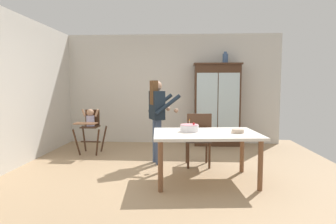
{
  "coord_description": "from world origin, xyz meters",
  "views": [
    {
      "loc": [
        0.32,
        -4.61,
        1.43
      ],
      "look_at": [
        0.01,
        0.7,
        0.95
      ],
      "focal_mm": 30.86,
      "sensor_mm": 36.0,
      "label": 1
    }
  ],
  "objects_px": {
    "high_chair_with_toddler": "(90,123)",
    "serving_bowl": "(238,131)",
    "adult_person": "(157,111)",
    "dining_chair_far_side": "(198,136)",
    "birthday_cake": "(189,128)",
    "ceramic_vase": "(225,58)",
    "dining_table": "(206,138)",
    "china_cabinet": "(217,104)"
  },
  "relations": [
    {
      "from": "high_chair_with_toddler",
      "to": "serving_bowl",
      "type": "distance_m",
      "value": 3.24
    },
    {
      "from": "adult_person",
      "to": "dining_chair_far_side",
      "type": "height_order",
      "value": "adult_person"
    },
    {
      "from": "birthday_cake",
      "to": "serving_bowl",
      "type": "bearing_deg",
      "value": -7.61
    },
    {
      "from": "ceramic_vase",
      "to": "birthday_cake",
      "type": "height_order",
      "value": "ceramic_vase"
    },
    {
      "from": "dining_chair_far_side",
      "to": "dining_table",
      "type": "bearing_deg",
      "value": 92.01
    },
    {
      "from": "adult_person",
      "to": "dining_chair_far_side",
      "type": "xyz_separation_m",
      "value": [
        0.75,
        -0.25,
        -0.41
      ]
    },
    {
      "from": "ceramic_vase",
      "to": "dining_table",
      "type": "height_order",
      "value": "ceramic_vase"
    },
    {
      "from": "ceramic_vase",
      "to": "dining_chair_far_side",
      "type": "xyz_separation_m",
      "value": [
        -0.71,
        -1.97,
        -1.53
      ]
    },
    {
      "from": "china_cabinet",
      "to": "dining_chair_far_side",
      "type": "height_order",
      "value": "china_cabinet"
    },
    {
      "from": "china_cabinet",
      "to": "dining_chair_far_side",
      "type": "distance_m",
      "value": 2.08
    },
    {
      "from": "ceramic_vase",
      "to": "dining_table",
      "type": "distance_m",
      "value": 3.12
    },
    {
      "from": "dining_table",
      "to": "adult_person",
      "type": "bearing_deg",
      "value": 129.95
    },
    {
      "from": "china_cabinet",
      "to": "high_chair_with_toddler",
      "type": "distance_m",
      "value": 2.97
    },
    {
      "from": "dining_table",
      "to": "birthday_cake",
      "type": "bearing_deg",
      "value": 162.61
    },
    {
      "from": "china_cabinet",
      "to": "serving_bowl",
      "type": "height_order",
      "value": "china_cabinet"
    },
    {
      "from": "high_chair_with_toddler",
      "to": "adult_person",
      "type": "bearing_deg",
      "value": -23.63
    },
    {
      "from": "serving_bowl",
      "to": "ceramic_vase",
      "type": "bearing_deg",
      "value": 86.4
    },
    {
      "from": "high_chair_with_toddler",
      "to": "ceramic_vase",
      "type": "bearing_deg",
      "value": 20.26
    },
    {
      "from": "adult_person",
      "to": "ceramic_vase",
      "type": "bearing_deg",
      "value": -64.55
    },
    {
      "from": "adult_person",
      "to": "dining_table",
      "type": "relative_size",
      "value": 0.94
    },
    {
      "from": "high_chair_with_toddler",
      "to": "dining_chair_far_side",
      "type": "height_order",
      "value": "dining_chair_far_side"
    },
    {
      "from": "high_chair_with_toddler",
      "to": "dining_chair_far_side",
      "type": "xyz_separation_m",
      "value": [
        2.23,
        -0.91,
        -0.1
      ]
    },
    {
      "from": "high_chair_with_toddler",
      "to": "adult_person",
      "type": "distance_m",
      "value": 1.66
    },
    {
      "from": "serving_bowl",
      "to": "dining_chair_far_side",
      "type": "height_order",
      "value": "dining_chair_far_side"
    },
    {
      "from": "ceramic_vase",
      "to": "dining_chair_far_side",
      "type": "relative_size",
      "value": 0.28
    },
    {
      "from": "ceramic_vase",
      "to": "serving_bowl",
      "type": "height_order",
      "value": "ceramic_vase"
    },
    {
      "from": "dining_table",
      "to": "serving_bowl",
      "type": "relative_size",
      "value": 9.09
    },
    {
      "from": "china_cabinet",
      "to": "serving_bowl",
      "type": "bearing_deg",
      "value": -89.75
    },
    {
      "from": "adult_person",
      "to": "birthday_cake",
      "type": "distance_m",
      "value": 1.09
    },
    {
      "from": "ceramic_vase",
      "to": "high_chair_with_toddler",
      "type": "height_order",
      "value": "ceramic_vase"
    },
    {
      "from": "dining_chair_far_side",
      "to": "ceramic_vase",
      "type": "bearing_deg",
      "value": -113.51
    },
    {
      "from": "china_cabinet",
      "to": "high_chair_with_toddler",
      "type": "bearing_deg",
      "value": -159.21
    },
    {
      "from": "birthday_cake",
      "to": "serving_bowl",
      "type": "distance_m",
      "value": 0.72
    },
    {
      "from": "serving_bowl",
      "to": "dining_chair_far_side",
      "type": "distance_m",
      "value": 0.95
    },
    {
      "from": "serving_bowl",
      "to": "dining_chair_far_side",
      "type": "relative_size",
      "value": 0.19
    },
    {
      "from": "dining_table",
      "to": "china_cabinet",
      "type": "bearing_deg",
      "value": 80.41
    },
    {
      "from": "birthday_cake",
      "to": "dining_chair_far_side",
      "type": "distance_m",
      "value": 0.72
    },
    {
      "from": "high_chair_with_toddler",
      "to": "adult_person",
      "type": "relative_size",
      "value": 0.62
    },
    {
      "from": "ceramic_vase",
      "to": "high_chair_with_toddler",
      "type": "relative_size",
      "value": 0.28
    },
    {
      "from": "birthday_cake",
      "to": "dining_chair_far_side",
      "type": "xyz_separation_m",
      "value": [
        0.17,
        0.66,
        -0.24
      ]
    },
    {
      "from": "birthday_cake",
      "to": "ceramic_vase",
      "type": "bearing_deg",
      "value": 71.45
    },
    {
      "from": "adult_person",
      "to": "birthday_cake",
      "type": "bearing_deg",
      "value": -171.63
    }
  ]
}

